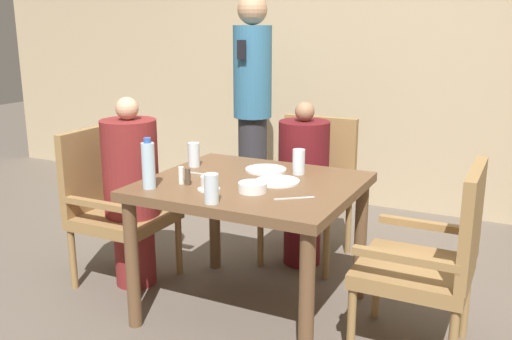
% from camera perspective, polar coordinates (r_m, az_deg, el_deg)
% --- Properties ---
extents(ground_plane, '(16.00, 16.00, 0.00)m').
position_cam_1_polar(ground_plane, '(3.22, -0.38, -13.83)').
color(ground_plane, '#60564C').
extents(wall_back, '(8.00, 0.06, 2.80)m').
position_cam_1_polar(wall_back, '(4.86, 11.35, 12.69)').
color(wall_back, tan).
rests_on(wall_back, ground_plane).
extents(dining_table, '(1.07, 0.95, 0.73)m').
position_cam_1_polar(dining_table, '(2.98, -0.40, -3.04)').
color(dining_table, brown).
rests_on(dining_table, ground_plane).
extents(chair_left_side, '(0.51, 0.51, 0.93)m').
position_cam_1_polar(chair_left_side, '(3.52, -14.10, -3.06)').
color(chair_left_side, olive).
rests_on(chair_left_side, ground_plane).
extents(diner_in_left_chair, '(0.32, 0.32, 1.13)m').
position_cam_1_polar(diner_in_left_chair, '(3.40, -12.32, -2.07)').
color(diner_in_left_chair, maroon).
rests_on(diner_in_left_chair, ground_plane).
extents(chair_far_side, '(0.51, 0.51, 0.93)m').
position_cam_1_polar(chair_far_side, '(3.78, 5.54, -1.45)').
color(chair_far_side, olive).
rests_on(chair_far_side, ground_plane).
extents(diner_in_far_chair, '(0.32, 0.32, 1.06)m').
position_cam_1_polar(diner_in_far_chair, '(3.64, 4.74, -1.27)').
color(diner_in_far_chair, '#5B1419').
rests_on(diner_in_far_chair, ground_plane).
extents(chair_right_side, '(0.51, 0.51, 0.93)m').
position_cam_1_polar(chair_right_side, '(2.76, 17.34, -8.22)').
color(chair_right_side, olive).
rests_on(chair_right_side, ground_plane).
extents(standing_host, '(0.30, 0.33, 1.74)m').
position_cam_1_polar(standing_host, '(4.45, -0.35, 6.82)').
color(standing_host, '#2D2D33').
rests_on(standing_host, ground_plane).
extents(plate_main_left, '(0.23, 0.23, 0.01)m').
position_cam_1_polar(plate_main_left, '(3.16, 0.99, 0.05)').
color(plate_main_left, white).
rests_on(plate_main_left, dining_table).
extents(plate_main_right, '(0.23, 0.23, 0.01)m').
position_cam_1_polar(plate_main_right, '(2.93, 2.17, -1.13)').
color(plate_main_right, white).
rests_on(plate_main_right, dining_table).
extents(teacup_with_saucer, '(0.11, 0.11, 0.07)m').
position_cam_1_polar(teacup_with_saucer, '(2.80, -4.75, -1.38)').
color(teacup_with_saucer, white).
rests_on(teacup_with_saucer, dining_table).
extents(bowl_small, '(0.14, 0.14, 0.05)m').
position_cam_1_polar(bowl_small, '(2.76, -0.35, -1.73)').
color(bowl_small, white).
rests_on(bowl_small, dining_table).
extents(water_bottle, '(0.07, 0.07, 0.25)m').
position_cam_1_polar(water_bottle, '(2.85, -10.71, 0.50)').
color(water_bottle, silver).
rests_on(water_bottle, dining_table).
extents(glass_tall_near, '(0.07, 0.07, 0.14)m').
position_cam_1_polar(glass_tall_near, '(3.26, -6.24, 1.53)').
color(glass_tall_near, silver).
rests_on(glass_tall_near, dining_table).
extents(glass_tall_mid, '(0.07, 0.07, 0.14)m').
position_cam_1_polar(glass_tall_mid, '(3.08, 4.29, 0.83)').
color(glass_tall_mid, silver).
rests_on(glass_tall_mid, dining_table).
extents(glass_tall_far, '(0.07, 0.07, 0.14)m').
position_cam_1_polar(glass_tall_far, '(2.58, -4.49, -1.87)').
color(glass_tall_far, silver).
rests_on(glass_tall_far, dining_table).
extents(salt_shaker, '(0.03, 0.03, 0.09)m').
position_cam_1_polar(salt_shaker, '(2.92, -7.48, -0.54)').
color(salt_shaker, white).
rests_on(salt_shaker, dining_table).
extents(pepper_shaker, '(0.03, 0.03, 0.08)m').
position_cam_1_polar(pepper_shaker, '(2.90, -6.84, -0.67)').
color(pepper_shaker, '#4C3D2D').
rests_on(pepper_shaker, dining_table).
extents(fork_beside_plate, '(0.18, 0.02, 0.00)m').
position_cam_1_polar(fork_beside_plate, '(3.09, -5.29, -0.41)').
color(fork_beside_plate, silver).
rests_on(fork_beside_plate, dining_table).
extents(knife_beside_plate, '(0.16, 0.13, 0.00)m').
position_cam_1_polar(knife_beside_plate, '(2.67, 4.07, -2.81)').
color(knife_beside_plate, silver).
rests_on(knife_beside_plate, dining_table).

